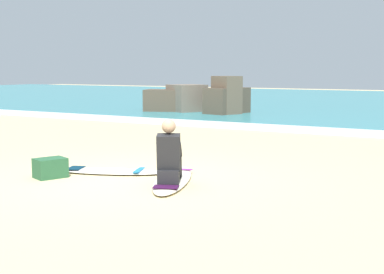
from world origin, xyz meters
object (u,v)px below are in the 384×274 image
(surfer_seated, at_px, (169,158))
(surfboard_spare_near, at_px, (109,171))
(beach_bag, at_px, (50,168))
(surfboard_main, at_px, (173,179))

(surfer_seated, relative_size, surfboard_spare_near, 0.49)
(surfer_seated, bearing_deg, beach_bag, -167.69)
(beach_bag, bearing_deg, surfboard_main, 21.89)
(surfboard_spare_near, bearing_deg, surfboard_main, -0.98)
(surfboard_main, xyz_separation_m, surfer_seated, (0.13, -0.32, 0.40))
(surfboard_main, bearing_deg, beach_bag, -158.11)
(surfboard_main, relative_size, beach_bag, 4.79)
(surfboard_main, bearing_deg, surfboard_spare_near, 179.02)
(surfer_seated, height_order, beach_bag, surfer_seated)
(surfboard_spare_near, xyz_separation_m, beach_bag, (-0.58, -0.78, 0.12))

